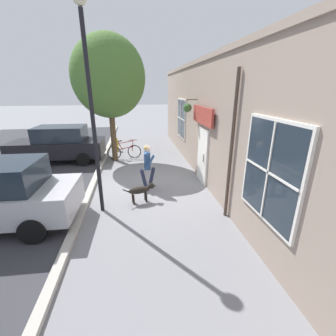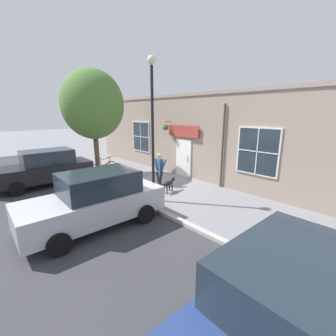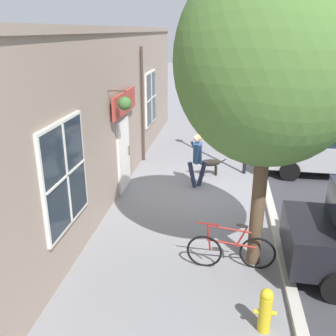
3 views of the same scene
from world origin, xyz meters
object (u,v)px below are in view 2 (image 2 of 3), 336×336
(parked_car_nearest_curb, at_px, (45,168))
(parked_car_mid_block, at_px, (96,200))
(street_tree_by_curb, at_px, (94,107))
(dog_on_leash, at_px, (169,183))
(leaning_bicycle, at_px, (104,167))
(street_lamp, at_px, (152,112))
(pedestrian_walking, at_px, (160,167))
(parked_car_far_end, at_px, (286,316))
(fire_hydrant, at_px, (84,164))

(parked_car_nearest_curb, relative_size, parked_car_mid_block, 1.00)
(street_tree_by_curb, bearing_deg, dog_on_leash, 103.54)
(parked_car_nearest_curb, bearing_deg, leaning_bicycle, -178.77)
(dog_on_leash, bearing_deg, leaning_bicycle, -82.18)
(parked_car_nearest_curb, xyz_separation_m, street_lamp, (-2.62, 5.25, 2.66))
(dog_on_leash, distance_m, parked_car_mid_block, 3.94)
(street_tree_by_curb, bearing_deg, leaning_bicycle, -146.80)
(street_tree_by_curb, relative_size, street_lamp, 1.05)
(leaning_bicycle, bearing_deg, pedestrian_walking, 103.58)
(leaning_bicycle, height_order, parked_car_mid_block, parked_car_mid_block)
(leaning_bicycle, bearing_deg, dog_on_leash, 97.82)
(pedestrian_walking, relative_size, parked_car_mid_block, 0.37)
(parked_car_far_end, bearing_deg, parked_car_mid_block, -89.74)
(pedestrian_walking, bearing_deg, parked_car_far_end, 60.99)
(leaning_bicycle, xyz_separation_m, parked_car_mid_block, (3.16, 5.72, 0.50))
(street_tree_by_curb, height_order, parked_car_nearest_curb, street_tree_by_curb)
(parked_car_nearest_curb, xyz_separation_m, parked_car_far_end, (0.02, 11.31, 0.00))
(pedestrian_walking, distance_m, parked_car_mid_block, 4.47)
(dog_on_leash, xyz_separation_m, street_tree_by_curb, (1.13, -4.68, 3.42))
(dog_on_leash, xyz_separation_m, parked_car_nearest_curb, (3.80, -4.90, 0.46))
(parked_car_mid_block, distance_m, street_lamp, 3.79)
(parked_car_nearest_curb, bearing_deg, pedestrian_walking, 136.15)
(street_tree_by_curb, distance_m, parked_car_mid_block, 6.75)
(pedestrian_walking, distance_m, parked_car_far_end, 8.45)
(pedestrian_walking, height_order, fire_hydrant, pedestrian_walking)
(dog_on_leash, distance_m, street_tree_by_curb, 5.90)
(street_tree_by_curb, height_order, parked_car_far_end, street_tree_by_curb)
(fire_hydrant, bearing_deg, pedestrian_walking, 104.76)
(street_tree_by_curb, distance_m, leaning_bicycle, 3.49)
(street_tree_by_curb, height_order, parked_car_mid_block, street_tree_by_curb)
(dog_on_leash, relative_size, leaning_bicycle, 0.62)
(pedestrian_walking, bearing_deg, fire_hydrant, -75.24)
(leaning_bicycle, height_order, street_lamp, street_lamp)
(pedestrian_walking, height_order, leaning_bicycle, pedestrian_walking)
(parked_car_nearest_curb, bearing_deg, parked_car_mid_block, 89.58)
(street_tree_by_curb, xyz_separation_m, parked_car_nearest_curb, (2.67, -0.22, -2.95))
(street_tree_by_curb, distance_m, fire_hydrant, 3.93)
(pedestrian_walking, relative_size, street_lamp, 0.29)
(parked_car_far_end, bearing_deg, fire_hydrant, -101.40)
(street_tree_by_curb, xyz_separation_m, fire_hydrant, (0.07, -1.91, -3.44))
(dog_on_leash, height_order, parked_car_nearest_curb, parked_car_nearest_curb)
(dog_on_leash, bearing_deg, street_tree_by_curb, -76.46)
(pedestrian_walking, bearing_deg, street_lamp, 42.22)
(dog_on_leash, distance_m, fire_hydrant, 6.70)
(parked_car_mid_block, bearing_deg, street_tree_by_curb, -116.57)
(dog_on_leash, relative_size, street_tree_by_curb, 0.19)
(pedestrian_walking, bearing_deg, parked_car_mid_block, 22.81)
(pedestrian_walking, height_order, parked_car_nearest_curb, parked_car_nearest_curb)
(parked_car_far_end, bearing_deg, pedestrian_walking, -119.01)
(pedestrian_walking, distance_m, leaning_bicycle, 4.14)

